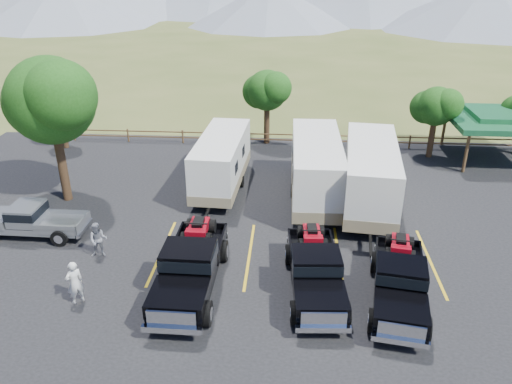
# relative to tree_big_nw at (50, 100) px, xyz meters

# --- Properties ---
(ground) EXTENTS (320.00, 320.00, 0.00)m
(ground) POSITION_rel_tree_big_nw_xyz_m (12.55, -9.03, -5.60)
(ground) COLOR #415022
(ground) RESTS_ON ground
(asphalt_lot) EXTENTS (44.00, 34.00, 0.04)m
(asphalt_lot) POSITION_rel_tree_big_nw_xyz_m (12.55, -6.03, -5.58)
(asphalt_lot) COLOR black
(asphalt_lot) RESTS_ON ground
(stall_lines) EXTENTS (12.12, 5.50, 0.01)m
(stall_lines) POSITION_rel_tree_big_nw_xyz_m (12.55, -5.03, -5.55)
(stall_lines) COLOR gold
(stall_lines) RESTS_ON asphalt_lot
(tree_big_nw) EXTENTS (5.54, 5.18, 7.84)m
(tree_big_nw) POSITION_rel_tree_big_nw_xyz_m (0.00, 0.00, 0.00)
(tree_big_nw) COLOR #301E12
(tree_big_nw) RESTS_ON ground
(tree_ne_a) EXTENTS (3.11, 2.92, 4.76)m
(tree_ne_a) POSITION_rel_tree_big_nw_xyz_m (21.52, 7.99, -2.11)
(tree_ne_a) COLOR #301E12
(tree_ne_a) RESTS_ON ground
(tree_north) EXTENTS (3.46, 3.24, 5.25)m
(tree_north) POSITION_rel_tree_big_nw_xyz_m (10.52, 9.99, -1.76)
(tree_north) COLOR #301E12
(tree_north) RESTS_ON ground
(tree_nw_small) EXTENTS (2.59, 2.43, 3.85)m
(tree_nw_small) POSITION_rel_tree_big_nw_xyz_m (-3.48, 7.99, -2.81)
(tree_nw_small) COLOR #301E12
(tree_nw_small) RESTS_ON ground
(rail_fence) EXTENTS (36.12, 0.12, 1.00)m
(rail_fence) POSITION_rel_tree_big_nw_xyz_m (14.55, 9.47, -4.99)
(rail_fence) COLOR brown
(rail_fence) RESTS_ON ground
(pavilion) EXTENTS (6.20, 6.20, 3.22)m
(pavilion) POSITION_rel_tree_big_nw_xyz_m (25.55, 7.97, -2.81)
(pavilion) COLOR brown
(pavilion) RESTS_ON ground
(rig_left) EXTENTS (2.42, 6.66, 2.21)m
(rig_left) POSITION_rel_tree_big_nw_xyz_m (8.41, -7.52, -4.49)
(rig_left) COLOR black
(rig_left) RESTS_ON asphalt_lot
(rig_center) EXTENTS (2.45, 6.21, 2.04)m
(rig_center) POSITION_rel_tree_big_nw_xyz_m (13.36, -7.34, -4.58)
(rig_center) COLOR black
(rig_center) RESTS_ON asphalt_lot
(rig_right) EXTENTS (2.86, 6.25, 2.01)m
(rig_right) POSITION_rel_tree_big_nw_xyz_m (16.57, -7.83, -4.59)
(rig_right) COLOR black
(rig_right) RESTS_ON asphalt_lot
(trailer_left) EXTENTS (2.69, 8.93, 3.10)m
(trailer_left) POSITION_rel_tree_big_nw_xyz_m (8.38, 2.03, -3.94)
(trailer_left) COLOR white
(trailer_left) RESTS_ON asphalt_lot
(trailer_center) EXTENTS (2.63, 9.78, 3.41)m
(trailer_center) POSITION_rel_tree_big_nw_xyz_m (13.66, 0.88, -3.77)
(trailer_center) COLOR white
(trailer_center) RESTS_ON asphalt_lot
(trailer_right) EXTENTS (3.39, 9.92, 3.43)m
(trailer_right) POSITION_rel_tree_big_nw_xyz_m (16.46, 0.17, -3.76)
(trailer_right) COLOR white
(trailer_right) RESTS_ON asphalt_lot
(pickup_silver) EXTENTS (5.39, 1.95, 1.61)m
(pickup_silver) POSITION_rel_tree_big_nw_xyz_m (0.04, -4.00, -4.72)
(pickup_silver) COLOR gray
(pickup_silver) RESTS_ON asphalt_lot
(person_a) EXTENTS (0.78, 0.77, 1.81)m
(person_a) POSITION_rel_tree_big_nw_xyz_m (4.17, -8.85, -4.65)
(person_a) COLOR silver
(person_a) RESTS_ON asphalt_lot
(person_b) EXTENTS (0.90, 0.76, 1.64)m
(person_b) POSITION_rel_tree_big_nw_xyz_m (3.88, -5.57, -4.74)
(person_b) COLOR gray
(person_b) RESTS_ON asphalt_lot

